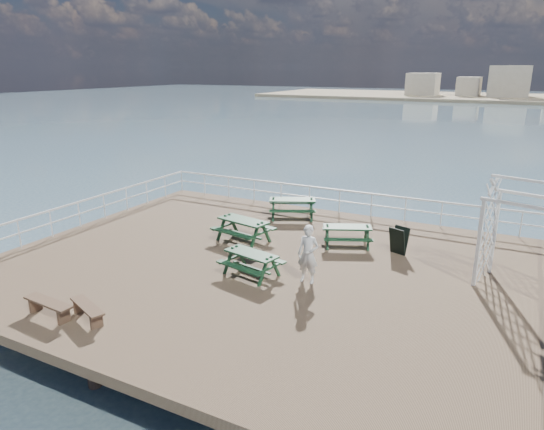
{
  "coord_description": "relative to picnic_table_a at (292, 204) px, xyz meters",
  "views": [
    {
      "loc": [
        6.97,
        -13.31,
        6.34
      ],
      "look_at": [
        -0.89,
        1.92,
        1.1
      ],
      "focal_mm": 32.0,
      "sensor_mm": 36.0,
      "label": 1
    }
  ],
  "objects": [
    {
      "name": "ground",
      "position": [
        1.57,
        -5.17,
        -0.77
      ],
      "size": [
        18.0,
        14.0,
        0.3
      ],
      "primitive_type": "cube",
      "color": "brown",
      "rests_on": "ground"
    },
    {
      "name": "picnic_table_d",
      "position": [
        1.44,
        -6.15,
        -0.07
      ],
      "size": [
        2.02,
        1.75,
        0.85
      ],
      "rotation": [
        0.0,
        0.0,
        -0.21
      ],
      "color": "#15391C",
      "rests_on": "ground"
    },
    {
      "name": "person",
      "position": [
        3.24,
        -5.81,
        0.29
      ],
      "size": [
        0.67,
        0.45,
        1.82
      ],
      "primitive_type": "imported",
      "rotation": [
        0.0,
        0.0,
        0.02
      ],
      "color": "silver",
      "rests_on": "ground"
    },
    {
      "name": "railing",
      "position": [
        1.5,
        -2.6,
        0.26
      ],
      "size": [
        17.77,
        13.76,
        1.1
      ],
      "color": "silver",
      "rests_on": "ground"
    },
    {
      "name": "sandwich_board",
      "position": [
        5.15,
        -2.17,
        -0.14
      ],
      "size": [
        0.72,
        0.63,
        0.99
      ],
      "rotation": [
        0.0,
        0.0,
        -0.35
      ],
      "color": "black",
      "rests_on": "ground"
    },
    {
      "name": "trellis_arbor",
      "position": [
        9.17,
        -3.4,
        0.86
      ],
      "size": [
        2.95,
        2.07,
        3.32
      ],
      "rotation": [
        0.0,
        0.0,
        -0.26
      ],
      "color": "silver",
      "rests_on": "ground"
    },
    {
      "name": "picnic_table_a",
      "position": [
        0.0,
        0.0,
        0.0
      ],
      "size": [
        2.48,
        2.3,
        0.97
      ],
      "rotation": [
        0.0,
        0.0,
        0.44
      ],
      "color": "#15391C",
      "rests_on": "ground"
    },
    {
      "name": "flat_bench_near",
      "position": [
        -0.94,
        -10.61,
        -0.3
      ],
      "size": [
        1.5,
        0.86,
        0.42
      ],
      "rotation": [
        0.0,
        0.0,
        -0.37
      ],
      "color": "brown",
      "rests_on": "ground"
    },
    {
      "name": "picnic_table_c",
      "position": [
        3.26,
        -2.22,
        -0.07
      ],
      "size": [
        2.17,
        2.0,
        0.85
      ],
      "rotation": [
        0.0,
        0.0,
        0.42
      ],
      "color": "#15391C",
      "rests_on": "ground"
    },
    {
      "name": "flat_bench_far",
      "position": [
        -1.96,
        -10.97,
        -0.27
      ],
      "size": [
        1.62,
        0.5,
        0.46
      ],
      "rotation": [
        0.0,
        0.0,
        -0.07
      ],
      "color": "brown",
      "rests_on": "ground"
    },
    {
      "name": "picnic_table_b",
      "position": [
        -0.38,
        -3.55,
        0.0
      ],
      "size": [
        2.27,
        1.96,
        0.97
      ],
      "rotation": [
        0.0,
        0.0,
        -0.2
      ],
      "color": "#15391C",
      "rests_on": "ground"
    }
  ]
}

